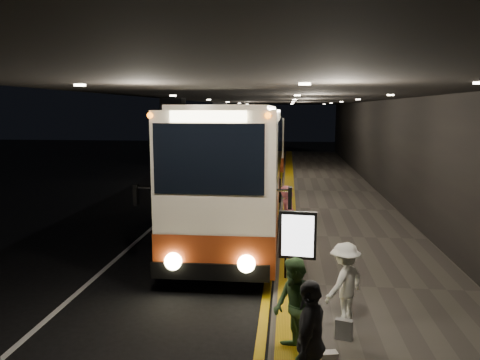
{
  "coord_description": "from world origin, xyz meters",
  "views": [
    {
      "loc": [
        2.77,
        -13.17,
        4.01
      ],
      "look_at": [
        1.21,
        1.91,
        1.7
      ],
      "focal_mm": 35.0,
      "sensor_mm": 36.0,
      "label": 1
    }
  ],
  "objects_px": {
    "stanchion_post": "(286,253)",
    "passenger_waiting_green": "(294,308)",
    "coach_main": "(240,171)",
    "passenger_waiting_white": "(345,283)",
    "passenger_waiting_grey": "(310,342)",
    "coach_second": "(264,143)",
    "passenger_boarding": "(288,219)",
    "info_sign": "(298,237)",
    "bag_polka": "(344,330)"
  },
  "relations": [
    {
      "from": "coach_main",
      "to": "passenger_boarding",
      "type": "height_order",
      "value": "coach_main"
    },
    {
      "from": "coach_main",
      "to": "bag_polka",
      "type": "bearing_deg",
      "value": -72.98
    },
    {
      "from": "coach_second",
      "to": "passenger_waiting_grey",
      "type": "xyz_separation_m",
      "value": [
        2.0,
        -26.57,
        -0.67
      ]
    },
    {
      "from": "passenger_waiting_grey",
      "to": "passenger_boarding",
      "type": "bearing_deg",
      "value": -161.8
    },
    {
      "from": "passenger_waiting_grey",
      "to": "stanchion_post",
      "type": "height_order",
      "value": "passenger_waiting_grey"
    },
    {
      "from": "passenger_waiting_white",
      "to": "passenger_boarding",
      "type": "bearing_deg",
      "value": -124.07
    },
    {
      "from": "coach_main",
      "to": "passenger_waiting_green",
      "type": "height_order",
      "value": "coach_main"
    },
    {
      "from": "coach_main",
      "to": "passenger_waiting_white",
      "type": "distance_m",
      "value": 8.02
    },
    {
      "from": "passenger_boarding",
      "to": "passenger_waiting_grey",
      "type": "bearing_deg",
      "value": -170.31
    },
    {
      "from": "coach_main",
      "to": "passenger_waiting_green",
      "type": "bearing_deg",
      "value": -79.37
    },
    {
      "from": "coach_main",
      "to": "coach_second",
      "type": "xyz_separation_m",
      "value": [
        -0.05,
        16.63,
        -0.25
      ]
    },
    {
      "from": "passenger_waiting_green",
      "to": "passenger_waiting_white",
      "type": "xyz_separation_m",
      "value": [
        0.92,
        1.28,
        -0.04
      ]
    },
    {
      "from": "passenger_boarding",
      "to": "info_sign",
      "type": "xyz_separation_m",
      "value": [
        0.2,
        -2.55,
        0.23
      ]
    },
    {
      "from": "passenger_boarding",
      "to": "stanchion_post",
      "type": "distance_m",
      "value": 2.03
    },
    {
      "from": "passenger_waiting_white",
      "to": "stanchion_post",
      "type": "relative_size",
      "value": 1.26
    },
    {
      "from": "coach_main",
      "to": "stanchion_post",
      "type": "distance_m",
      "value": 5.73
    },
    {
      "from": "info_sign",
      "to": "stanchion_post",
      "type": "height_order",
      "value": "info_sign"
    },
    {
      "from": "passenger_boarding",
      "to": "passenger_waiting_green",
      "type": "relative_size",
      "value": 1.16
    },
    {
      "from": "passenger_waiting_green",
      "to": "bag_polka",
      "type": "xyz_separation_m",
      "value": [
        0.85,
        0.61,
        -0.62
      ]
    },
    {
      "from": "coach_second",
      "to": "bag_polka",
      "type": "height_order",
      "value": "coach_second"
    },
    {
      "from": "passenger_waiting_grey",
      "to": "bag_polka",
      "type": "bearing_deg",
      "value": 175.2
    },
    {
      "from": "info_sign",
      "to": "passenger_boarding",
      "type": "bearing_deg",
      "value": 101.22
    },
    {
      "from": "coach_main",
      "to": "passenger_waiting_green",
      "type": "relative_size",
      "value": 8.12
    },
    {
      "from": "stanchion_post",
      "to": "coach_main",
      "type": "bearing_deg",
      "value": 106.62
    },
    {
      "from": "passenger_waiting_white",
      "to": "bag_polka",
      "type": "distance_m",
      "value": 0.89
    },
    {
      "from": "coach_main",
      "to": "info_sign",
      "type": "height_order",
      "value": "coach_main"
    },
    {
      "from": "passenger_waiting_green",
      "to": "passenger_waiting_grey",
      "type": "relative_size",
      "value": 0.93
    },
    {
      "from": "passenger_waiting_white",
      "to": "info_sign",
      "type": "xyz_separation_m",
      "value": [
        -0.82,
        1.57,
        0.4
      ]
    },
    {
      "from": "passenger_boarding",
      "to": "bag_polka",
      "type": "height_order",
      "value": "passenger_boarding"
    },
    {
      "from": "info_sign",
      "to": "stanchion_post",
      "type": "relative_size",
      "value": 1.43
    },
    {
      "from": "passenger_waiting_green",
      "to": "passenger_waiting_grey",
      "type": "distance_m",
      "value": 1.18
    },
    {
      "from": "stanchion_post",
      "to": "passenger_waiting_green",
      "type": "bearing_deg",
      "value": -87.43
    },
    {
      "from": "passenger_waiting_green",
      "to": "passenger_waiting_white",
      "type": "height_order",
      "value": "passenger_waiting_green"
    },
    {
      "from": "coach_main",
      "to": "passenger_waiting_white",
      "type": "relative_size",
      "value": 8.6
    },
    {
      "from": "passenger_boarding",
      "to": "passenger_waiting_white",
      "type": "distance_m",
      "value": 4.24
    },
    {
      "from": "bag_polka",
      "to": "info_sign",
      "type": "distance_m",
      "value": 2.56
    },
    {
      "from": "passenger_waiting_grey",
      "to": "coach_second",
      "type": "bearing_deg",
      "value": -160.07
    },
    {
      "from": "coach_main",
      "to": "info_sign",
      "type": "xyz_separation_m",
      "value": [
        1.85,
        -5.92,
        -0.62
      ]
    },
    {
      "from": "coach_second",
      "to": "bag_polka",
      "type": "distance_m",
      "value": 24.98
    },
    {
      "from": "coach_second",
      "to": "stanchion_post",
      "type": "distance_m",
      "value": 22.09
    },
    {
      "from": "passenger_boarding",
      "to": "info_sign",
      "type": "relative_size",
      "value": 1.08
    },
    {
      "from": "coach_second",
      "to": "passenger_waiting_green",
      "type": "height_order",
      "value": "coach_second"
    },
    {
      "from": "passenger_boarding",
      "to": "stanchion_post",
      "type": "xyz_separation_m",
      "value": [
        -0.05,
        -2.0,
        -0.33
      ]
    },
    {
      "from": "passenger_boarding",
      "to": "stanchion_post",
      "type": "height_order",
      "value": "passenger_boarding"
    },
    {
      "from": "coach_main",
      "to": "passenger_waiting_white",
      "type": "xyz_separation_m",
      "value": [
        2.68,
        -7.49,
        -1.02
      ]
    },
    {
      "from": "coach_main",
      "to": "stanchion_post",
      "type": "bearing_deg",
      "value": -74.07
    },
    {
      "from": "passenger_waiting_green",
      "to": "coach_second",
      "type": "bearing_deg",
      "value": 160.69
    },
    {
      "from": "passenger_waiting_green",
      "to": "passenger_waiting_grey",
      "type": "bearing_deg",
      "value": -13.9
    },
    {
      "from": "passenger_boarding",
      "to": "stanchion_post",
      "type": "bearing_deg",
      "value": -174.32
    },
    {
      "from": "passenger_waiting_green",
      "to": "stanchion_post",
      "type": "relative_size",
      "value": 1.34
    }
  ]
}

